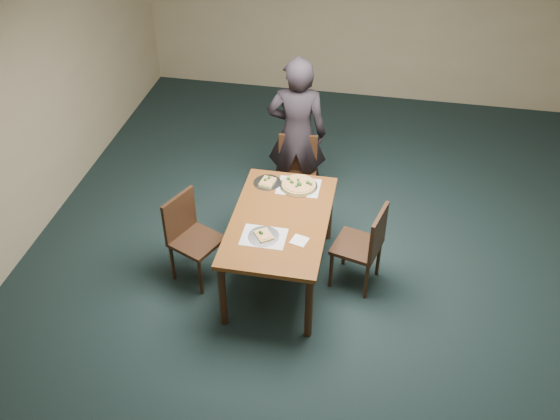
% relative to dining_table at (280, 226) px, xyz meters
% --- Properties ---
extents(ground, '(8.00, 8.00, 0.00)m').
position_rel_dining_table_xyz_m(ground, '(0.31, 0.04, -0.66)').
color(ground, black).
rests_on(ground, ground).
extents(room_shell, '(8.00, 8.00, 8.00)m').
position_rel_dining_table_xyz_m(room_shell, '(0.31, 0.04, 1.08)').
color(room_shell, tan).
rests_on(room_shell, ground).
extents(dining_table, '(0.90, 1.50, 0.75)m').
position_rel_dining_table_xyz_m(dining_table, '(0.00, 0.00, 0.00)').
color(dining_table, '#5E3112').
rests_on(dining_table, ground).
extents(chair_far, '(0.45, 0.45, 0.91)m').
position_rel_dining_table_xyz_m(chair_far, '(-0.03, 1.13, -0.14)').
color(chair_far, black).
rests_on(chair_far, ground).
extents(chair_left, '(0.55, 0.55, 0.91)m').
position_rel_dining_table_xyz_m(chair_left, '(-0.87, -0.10, -0.14)').
color(chair_left, black).
rests_on(chair_left, ground).
extents(chair_right, '(0.51, 0.51, 0.91)m').
position_rel_dining_table_xyz_m(chair_right, '(0.81, 0.07, -0.14)').
color(chair_right, black).
rests_on(chair_right, ground).
extents(diner, '(0.68, 0.48, 1.77)m').
position_rel_dining_table_xyz_m(diner, '(-0.06, 1.29, 0.23)').
color(diner, black).
rests_on(diner, ground).
extents(placemat_main, '(0.42, 0.32, 0.00)m').
position_rel_dining_table_xyz_m(placemat_main, '(0.09, 0.53, 0.09)').
color(placemat_main, white).
rests_on(placemat_main, dining_table).
extents(placemat_near, '(0.40, 0.30, 0.00)m').
position_rel_dining_table_xyz_m(placemat_near, '(-0.09, -0.29, 0.09)').
color(placemat_near, white).
rests_on(placemat_near, dining_table).
extents(pizza_pan, '(0.37, 0.37, 0.07)m').
position_rel_dining_table_xyz_m(pizza_pan, '(0.09, 0.53, 0.11)').
color(pizza_pan, silver).
rests_on(pizza_pan, dining_table).
extents(slice_plate_near, '(0.28, 0.28, 0.06)m').
position_rel_dining_table_xyz_m(slice_plate_near, '(-0.09, -0.29, 0.11)').
color(slice_plate_near, silver).
rests_on(slice_plate_near, dining_table).
extents(slice_plate_far, '(0.28, 0.28, 0.06)m').
position_rel_dining_table_xyz_m(slice_plate_far, '(-0.23, 0.53, 0.10)').
color(slice_plate_far, silver).
rests_on(slice_plate_far, dining_table).
extents(napkin, '(0.17, 0.17, 0.01)m').
position_rel_dining_table_xyz_m(napkin, '(0.23, -0.28, 0.09)').
color(napkin, white).
rests_on(napkin, dining_table).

